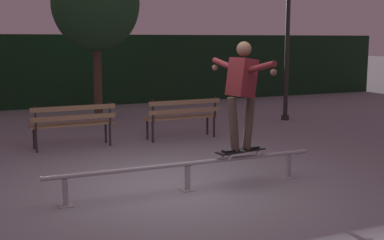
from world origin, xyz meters
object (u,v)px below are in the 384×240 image
Objects in this scene: park_bench_left_center at (183,114)px; park_bench_leftmost at (73,121)px; grind_rail at (188,168)px; tree_behind_benches at (95,3)px; lamp_post_right at (288,24)px; skateboarder at (242,87)px; skateboard at (241,151)px.

park_bench_leftmost is at bearing 180.00° from park_bench_left_center.
tree_behind_benches is at bearing 86.61° from grind_rail.
lamp_post_right is (4.40, -2.27, -0.54)m from tree_behind_benches.
lamp_post_right is (3.98, 4.74, 1.06)m from skateboarder.
park_bench_leftmost is at bearing 117.32° from skateboard.
tree_behind_benches reaches higher than grind_rail.
grind_rail is 7.53m from tree_behind_benches.
skateboarder is at bearing -62.64° from park_bench_leftmost.
skateboard is at bearing -86.54° from tree_behind_benches.
skateboard reaches higher than grind_rail.
tree_behind_benches reaches higher than lamp_post_right.
park_bench_leftmost is at bearing 105.18° from grind_rail.
skateboard is 7.47m from tree_behind_benches.
grind_rail is at bearing -93.39° from tree_behind_benches.
park_bench_left_center is at bearing 0.00° from park_bench_leftmost.
lamp_post_right is (5.75, 1.32, 1.94)m from park_bench_leftmost.
park_bench_left_center is at bearing 68.36° from grind_rail.
park_bench_leftmost is 0.41× the size of lamp_post_right.
skateboarder is 7.20m from tree_behind_benches.
skateboarder reaches higher than park_bench_left_center.
park_bench_left_center is at bearing -159.18° from lamp_post_right.
park_bench_left_center is at bearing 81.43° from skateboarder.
skateboard is at bearing -170.99° from skateboarder.
grind_rail is 2.53× the size of skateboarder.
grind_rail is at bearing -179.97° from skateboarder.
tree_behind_benches is (-0.42, 7.01, 2.54)m from skateboard.
skateboard is 0.50× the size of park_bench_leftmost.
skateboarder is 0.36× the size of tree_behind_benches.
lamp_post_right is at bearing -27.30° from tree_behind_benches.
tree_behind_benches reaches higher than park_bench_left_center.
skateboard is (0.84, -0.00, 0.17)m from grind_rail.
skateboarder is at bearing -130.01° from lamp_post_right.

